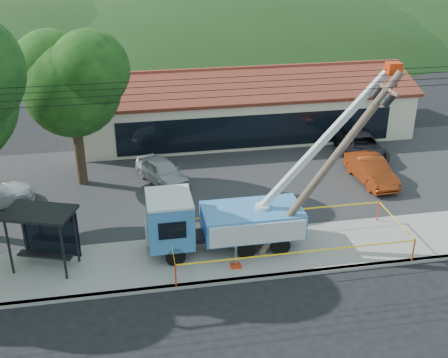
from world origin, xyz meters
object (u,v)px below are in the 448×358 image
leaning_pole (334,158)px  bus_shelter (43,225)px  utility_truck (221,218)px  car_dark (360,157)px  car_red (370,183)px  car_silver (163,184)px

leaning_pole → bus_shelter: 12.79m
utility_truck → car_dark: utility_truck is taller
car_red → utility_truck: bearing=-154.0°
car_red → bus_shelter: bearing=-165.7°
leaning_pole → utility_truck: bearing=169.8°
car_silver → car_red: car_red is taller
utility_truck → bus_shelter: 7.74m
car_red → car_dark: car_red is taller
bus_shelter → car_red: 18.45m
leaning_pole → car_silver: bearing=129.3°
car_silver → car_dark: car_dark is taller
utility_truck → car_dark: bearing=40.6°
leaning_pole → bus_shelter: (-12.53, 0.80, -2.45)m
car_silver → car_dark: size_ratio=0.81×
car_dark → car_silver: bearing=-169.1°
car_silver → car_red: bearing=-35.2°
car_silver → car_red: 12.02m
car_dark → bus_shelter: bearing=-149.7°
car_red → car_silver: bearing=166.7°
leaning_pole → car_silver: leaning_pole is taller
bus_shelter → car_red: bus_shelter is taller
utility_truck → car_dark: 14.20m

